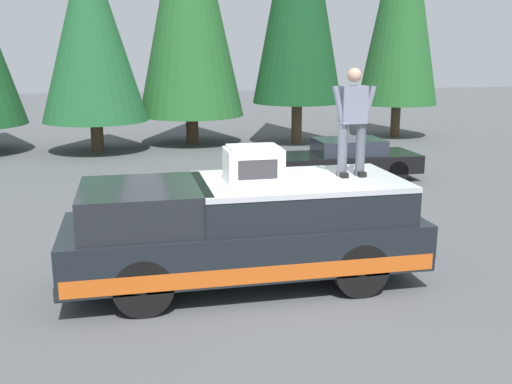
{
  "coord_description": "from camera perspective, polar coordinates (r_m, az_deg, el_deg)",
  "views": [
    {
      "loc": [
        -8.19,
        2.07,
        3.61
      ],
      "look_at": [
        0.96,
        0.08,
        1.35
      ],
      "focal_mm": 41.47,
      "sensor_mm": 36.0,
      "label": 1
    }
  ],
  "objects": [
    {
      "name": "person_on_truck_bed",
      "position": [
        9.41,
        9.32,
        6.93
      ],
      "size": [
        0.29,
        0.72,
        1.69
      ],
      "color": "#4C515B",
      "rests_on": "pickup_truck"
    },
    {
      "name": "ground_plane",
      "position": [
        9.18,
        1.78,
        -9.58
      ],
      "size": [
        90.0,
        90.0,
        0.0
      ],
      "primitive_type": "plane",
      "color": "#4C4F51"
    },
    {
      "name": "conifer_center_right",
      "position": [
        21.97,
        -15.68,
        14.91
      ],
      "size": [
        3.7,
        3.7,
        7.51
      ],
      "color": "#4C3826",
      "rests_on": "ground"
    },
    {
      "name": "compressor_unit",
      "position": [
        8.91,
        -0.26,
        2.67
      ],
      "size": [
        0.65,
        0.84,
        0.56
      ],
      "color": "white",
      "rests_on": "pickup_truck"
    },
    {
      "name": "parked_car_black",
      "position": [
        16.98,
        8.63,
        3.13
      ],
      "size": [
        1.64,
        4.1,
        1.16
      ],
      "color": "black",
      "rests_on": "ground"
    },
    {
      "name": "pickup_truck",
      "position": [
        9.23,
        -1.12,
        -3.68
      ],
      "size": [
        2.01,
        5.54,
        1.65
      ],
      "color": "black",
      "rests_on": "ground"
    }
  ]
}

